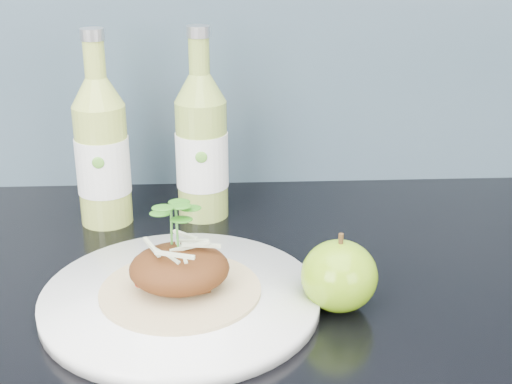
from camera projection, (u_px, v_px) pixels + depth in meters
dinner_plate at (181, 299)px, 0.73m from camera, size 0.35×0.35×0.02m
pork_taco at (179, 266)px, 0.71m from camera, size 0.16×0.16×0.10m
green_apple at (339, 276)px, 0.71m from camera, size 0.10×0.10×0.08m
cider_bottle_left at (102, 152)px, 0.89m from camera, size 0.08×0.08×0.25m
cider_bottle_right at (202, 147)px, 0.91m from camera, size 0.07×0.07×0.25m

